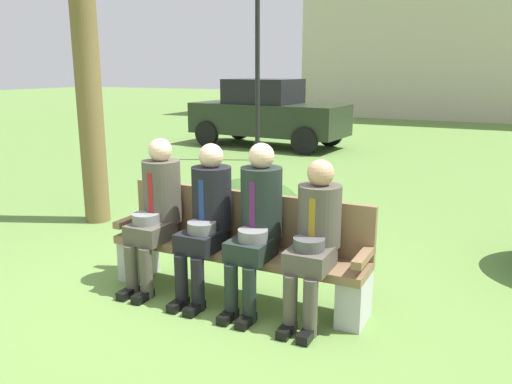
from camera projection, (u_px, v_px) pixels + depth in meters
The scene contains 9 objects.
ground_plane at pixel (194, 300), 4.43m from camera, with size 80.00×80.00×0.00m, color #5D823B.
park_bench at pixel (239, 247), 4.45m from camera, with size 2.29×0.44×0.90m.
seated_man_leftmost at pixel (156, 206), 4.59m from camera, with size 0.34×0.72×1.34m.
seated_man_centerleft at pixel (207, 214), 4.37m from camera, with size 0.34×0.72×1.32m.
seated_man_centerright at pixel (257, 219), 4.16m from camera, with size 0.34×0.72×1.36m.
seated_man_rightmost at pixel (315, 233), 3.95m from camera, with size 0.34×0.72×1.26m.
shrub_near_bench at pixel (252, 210), 5.86m from camera, with size 1.17×1.08×0.73m, color #335825.
parked_car_near at pixel (267, 113), 13.01m from camera, with size 4.00×1.93×1.68m.
street_lamp at pixel (257, 44), 10.61m from camera, with size 0.24×0.24×4.03m.
Camera 1 is at (2.29, -3.44, 1.93)m, focal length 36.22 mm.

